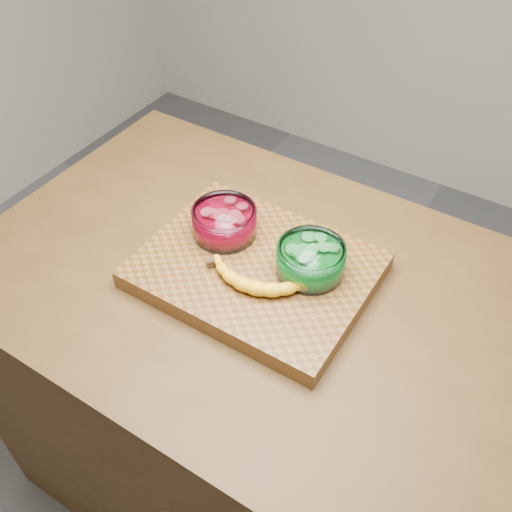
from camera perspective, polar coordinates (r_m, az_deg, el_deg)
The scene contains 6 objects.
ground at distance 1.92m, azimuth 0.00°, elevation -20.79°, with size 3.50×3.50×0.00m, color #4F4F53.
counter at distance 1.53m, azimuth 0.00°, elevation -13.75°, with size 1.20×0.80×0.90m, color #4B3216.
cutting_board at distance 1.15m, azimuth 0.00°, elevation -1.41°, with size 0.45×0.35×0.04m, color brown.
bowl_red at distance 1.18m, azimuth -3.17°, elevation 3.44°, with size 0.13×0.13×0.06m.
bowl_green at distance 1.11m, azimuth 5.49°, elevation -0.39°, with size 0.13×0.13×0.06m.
banana at distance 1.10m, azimuth 0.41°, elevation -1.74°, with size 0.24×0.14×0.03m, color #EFB115, non-canonical shape.
Camera 1 is at (0.43, -0.68, 1.75)m, focal length 40.00 mm.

